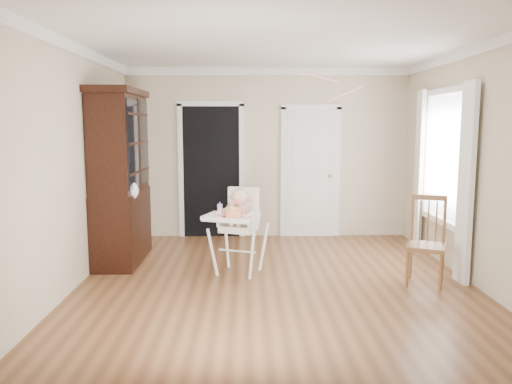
{
  "coord_description": "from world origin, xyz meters",
  "views": [
    {
      "loc": [
        -0.33,
        -5.53,
        1.81
      ],
      "look_at": [
        -0.22,
        0.33,
        1.02
      ],
      "focal_mm": 35.0,
      "sensor_mm": 36.0,
      "label": 1
    }
  ],
  "objects_px": {
    "high_chair": "(238,220)",
    "cake": "(233,213)",
    "china_cabinet": "(121,177)",
    "sippy_cup": "(220,209)",
    "dining_chair": "(426,244)"
  },
  "relations": [
    {
      "from": "high_chair",
      "to": "sippy_cup",
      "type": "height_order",
      "value": "high_chair"
    },
    {
      "from": "high_chair",
      "to": "china_cabinet",
      "type": "relative_size",
      "value": 0.47
    },
    {
      "from": "dining_chair",
      "to": "cake",
      "type": "bearing_deg",
      "value": -161.41
    },
    {
      "from": "high_chair",
      "to": "cake",
      "type": "relative_size",
      "value": 4.36
    },
    {
      "from": "dining_chair",
      "to": "sippy_cup",
      "type": "bearing_deg",
      "value": -165.59
    },
    {
      "from": "high_chair",
      "to": "cake",
      "type": "bearing_deg",
      "value": -83.46
    },
    {
      "from": "sippy_cup",
      "to": "cake",
      "type": "bearing_deg",
      "value": -49.48
    },
    {
      "from": "high_chair",
      "to": "dining_chair",
      "type": "xyz_separation_m",
      "value": [
        2.14,
        -0.46,
        -0.19
      ]
    },
    {
      "from": "china_cabinet",
      "to": "high_chair",
      "type": "bearing_deg",
      "value": -20.59
    },
    {
      "from": "cake",
      "to": "china_cabinet",
      "type": "xyz_separation_m",
      "value": [
        -1.5,
        0.83,
        0.34
      ]
    },
    {
      "from": "high_chair",
      "to": "cake",
      "type": "height_order",
      "value": "high_chair"
    },
    {
      "from": "high_chair",
      "to": "dining_chair",
      "type": "relative_size",
      "value": 1.06
    },
    {
      "from": "china_cabinet",
      "to": "sippy_cup",
      "type": "bearing_deg",
      "value": -25.6
    },
    {
      "from": "sippy_cup",
      "to": "dining_chair",
      "type": "xyz_separation_m",
      "value": [
        2.36,
        -0.4,
        -0.34
      ]
    },
    {
      "from": "high_chair",
      "to": "china_cabinet",
      "type": "bearing_deg",
      "value": 179.06
    }
  ]
}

